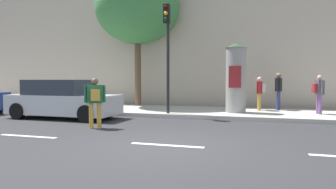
{
  "coord_description": "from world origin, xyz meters",
  "views": [
    {
      "loc": [
        2.21,
        -7.08,
        1.58
      ],
      "look_at": [
        -0.59,
        2.0,
        1.11
      ],
      "focal_mm": 33.76,
      "sensor_mm": 36.0,
      "label": 1
    }
  ],
  "objects_px": {
    "pedestrian_with_backpack": "(95,98)",
    "parked_car_red": "(63,100)",
    "traffic_light": "(167,41)",
    "poster_column": "(236,77)",
    "pedestrian_near_pole": "(260,90)",
    "pedestrian_in_dark_shirt": "(279,88)",
    "pedestrian_with_bag": "(319,91)",
    "street_tree": "(138,8)"
  },
  "relations": [
    {
      "from": "traffic_light",
      "to": "pedestrian_with_bag",
      "type": "relative_size",
      "value": 2.8
    },
    {
      "from": "pedestrian_with_backpack",
      "to": "street_tree",
      "type": "bearing_deg",
      "value": 101.02
    },
    {
      "from": "pedestrian_with_bag",
      "to": "pedestrian_in_dark_shirt",
      "type": "bearing_deg",
      "value": 138.94
    },
    {
      "from": "street_tree",
      "to": "pedestrian_near_pole",
      "type": "distance_m",
      "value": 7.58
    },
    {
      "from": "traffic_light",
      "to": "pedestrian_in_dark_shirt",
      "type": "bearing_deg",
      "value": 33.82
    },
    {
      "from": "traffic_light",
      "to": "pedestrian_in_dark_shirt",
      "type": "xyz_separation_m",
      "value": [
        4.42,
        2.96,
        -1.96
      ]
    },
    {
      "from": "street_tree",
      "to": "traffic_light",
      "type": "bearing_deg",
      "value": -50.85
    },
    {
      "from": "pedestrian_with_backpack",
      "to": "parked_car_red",
      "type": "bearing_deg",
      "value": 143.77
    },
    {
      "from": "pedestrian_with_backpack",
      "to": "pedestrian_in_dark_shirt",
      "type": "bearing_deg",
      "value": 47.98
    },
    {
      "from": "street_tree",
      "to": "pedestrian_with_backpack",
      "type": "xyz_separation_m",
      "value": [
        1.3,
        -6.69,
        -4.33
      ]
    },
    {
      "from": "street_tree",
      "to": "pedestrian_in_dark_shirt",
      "type": "bearing_deg",
      "value": -2.34
    },
    {
      "from": "traffic_light",
      "to": "parked_car_red",
      "type": "bearing_deg",
      "value": -157.86
    },
    {
      "from": "pedestrian_in_dark_shirt",
      "to": "pedestrian_with_bag",
      "type": "height_order",
      "value": "pedestrian_in_dark_shirt"
    },
    {
      "from": "poster_column",
      "to": "parked_car_red",
      "type": "xyz_separation_m",
      "value": [
        -6.52,
        -2.91,
        -0.9
      ]
    },
    {
      "from": "pedestrian_with_bag",
      "to": "pedestrian_with_backpack",
      "type": "bearing_deg",
      "value": -144.92
    },
    {
      "from": "pedestrian_near_pole",
      "to": "poster_column",
      "type": "bearing_deg",
      "value": -128.51
    },
    {
      "from": "pedestrian_with_bag",
      "to": "parked_car_red",
      "type": "distance_m",
      "value": 10.32
    },
    {
      "from": "pedestrian_with_backpack",
      "to": "pedestrian_near_pole",
      "type": "relative_size",
      "value": 1.06
    },
    {
      "from": "pedestrian_in_dark_shirt",
      "to": "parked_car_red",
      "type": "distance_m",
      "value": 9.47
    },
    {
      "from": "traffic_light",
      "to": "parked_car_red",
      "type": "relative_size",
      "value": 1.0
    },
    {
      "from": "street_tree",
      "to": "pedestrian_with_backpack",
      "type": "distance_m",
      "value": 8.07
    },
    {
      "from": "street_tree",
      "to": "pedestrian_with_bag",
      "type": "relative_size",
      "value": 4.46
    },
    {
      "from": "pedestrian_with_backpack",
      "to": "poster_column",
      "type": "bearing_deg",
      "value": 50.15
    },
    {
      "from": "pedestrian_with_backpack",
      "to": "pedestrian_in_dark_shirt",
      "type": "relative_size",
      "value": 0.94
    },
    {
      "from": "street_tree",
      "to": "pedestrian_with_backpack",
      "type": "bearing_deg",
      "value": -78.98
    },
    {
      "from": "street_tree",
      "to": "parked_car_red",
      "type": "height_order",
      "value": "street_tree"
    },
    {
      "from": "street_tree",
      "to": "pedestrian_with_backpack",
      "type": "relative_size",
      "value": 4.39
    },
    {
      "from": "pedestrian_in_dark_shirt",
      "to": "parked_car_red",
      "type": "bearing_deg",
      "value": -151.32
    },
    {
      "from": "poster_column",
      "to": "pedestrian_in_dark_shirt",
      "type": "distance_m",
      "value": 2.46
    },
    {
      "from": "pedestrian_in_dark_shirt",
      "to": "parked_car_red",
      "type": "xyz_separation_m",
      "value": [
        -8.3,
        -4.54,
        -0.42
      ]
    },
    {
      "from": "pedestrian_near_pole",
      "to": "parked_car_red",
      "type": "distance_m",
      "value": 8.55
    },
    {
      "from": "pedestrian_in_dark_shirt",
      "to": "pedestrian_with_bag",
      "type": "bearing_deg",
      "value": -41.06
    },
    {
      "from": "pedestrian_with_backpack",
      "to": "parked_car_red",
      "type": "height_order",
      "value": "pedestrian_with_backpack"
    },
    {
      "from": "traffic_light",
      "to": "pedestrian_near_pole",
      "type": "bearing_deg",
      "value": 35.26
    },
    {
      "from": "pedestrian_with_backpack",
      "to": "pedestrian_in_dark_shirt",
      "type": "distance_m",
      "value": 8.61
    },
    {
      "from": "poster_column",
      "to": "street_tree",
      "type": "bearing_deg",
      "value": 160.07
    },
    {
      "from": "street_tree",
      "to": "pedestrian_with_backpack",
      "type": "height_order",
      "value": "street_tree"
    },
    {
      "from": "pedestrian_with_bag",
      "to": "poster_column",
      "type": "bearing_deg",
      "value": -174.31
    },
    {
      "from": "pedestrian_with_bag",
      "to": "pedestrian_near_pole",
      "type": "bearing_deg",
      "value": 159.02
    },
    {
      "from": "traffic_light",
      "to": "poster_column",
      "type": "relative_size",
      "value": 1.5
    },
    {
      "from": "street_tree",
      "to": "pedestrian_near_pole",
      "type": "height_order",
      "value": "street_tree"
    },
    {
      "from": "pedestrian_in_dark_shirt",
      "to": "pedestrian_with_backpack",
      "type": "bearing_deg",
      "value": -132.02
    }
  ]
}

